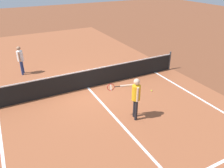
% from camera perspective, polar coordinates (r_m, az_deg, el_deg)
% --- Properties ---
extents(ground_plane, '(60.00, 60.00, 0.00)m').
position_cam_1_polar(ground_plane, '(11.31, -6.07, -0.94)').
color(ground_plane, brown).
extents(court_surface_inbounds, '(10.62, 24.40, 0.00)m').
position_cam_1_polar(court_surface_inbounds, '(11.31, -6.07, -0.93)').
color(court_surface_inbounds, '#9E5433').
rests_on(court_surface_inbounds, ground_plane).
extents(line_center_service, '(0.10, 6.40, 0.01)m').
position_cam_1_polar(line_center_service, '(8.83, 1.81, -9.51)').
color(line_center_service, white).
rests_on(line_center_service, ground_plane).
extents(net, '(10.27, 0.09, 1.07)m').
position_cam_1_polar(net, '(11.09, -6.19, 1.32)').
color(net, '#33383D').
rests_on(net, ground_plane).
extents(player_near, '(1.15, 0.73, 1.71)m').
position_cam_1_polar(player_near, '(8.52, 5.85, -2.61)').
color(player_near, black).
rests_on(player_near, ground_plane).
extents(player_far, '(0.32, 0.40, 1.59)m').
position_cam_1_polar(player_far, '(13.35, -22.01, 6.17)').
color(player_far, navy).
rests_on(player_far, ground_plane).
extents(tennis_ball_near_net, '(0.07, 0.07, 0.07)m').
position_cam_1_polar(tennis_ball_near_net, '(11.08, 9.90, -1.64)').
color(tennis_ball_near_net, '#CCE033').
rests_on(tennis_ball_near_net, ground_plane).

